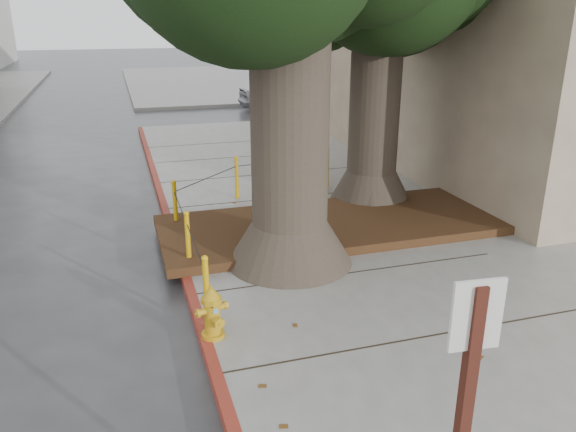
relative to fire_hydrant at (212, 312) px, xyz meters
The scene contains 9 objects.
ground 2.12m from the fire_hydrant, 22.72° to the right, with size 140.00×140.00×0.00m, color #28282B.
sidewalk_far 30.26m from the fire_hydrant, 74.87° to the left, with size 16.00×20.00×0.15m, color slate.
curb_red 1.76m from the fire_hydrant, 93.41° to the left, with size 0.14×26.00×0.16m, color maroon.
planter_bed 4.19m from the fire_hydrant, 47.97° to the left, with size 6.40×2.60×0.16m, color black.
building_side_white 31.17m from the fire_hydrant, 54.62° to the left, with size 10.00×10.00×9.00m, color silver.
bollard_ring 3.73m from the fire_hydrant, 73.93° to the left, with size 3.79×5.39×0.95m.
fire_hydrant is the anchor object (origin of this frame).
car_silver 19.26m from the fire_hydrant, 70.82° to the left, with size 1.57×3.89×1.33m, color #9E9EA3.
car_red 22.54m from the fire_hydrant, 49.88° to the left, with size 1.16×3.34×1.10m, color maroon.
Camera 1 is at (-2.80, -5.35, 3.97)m, focal length 35.00 mm.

